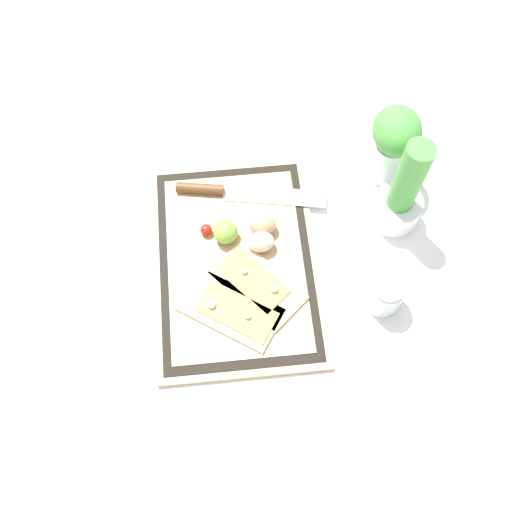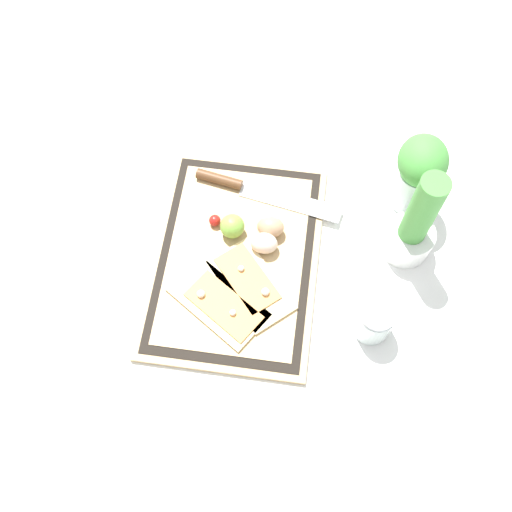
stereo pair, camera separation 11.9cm
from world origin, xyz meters
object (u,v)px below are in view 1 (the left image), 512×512
Objects in this scene: egg_brown at (263,225)px; herb_glass at (394,141)px; knife at (226,191)px; lime at (226,232)px; cherry_tomato_red at (206,230)px; egg_pink at (261,242)px; sauce_jar at (385,294)px; pizza_slice_near at (232,310)px; pizza_slice_far at (257,284)px; herb_pot at (401,197)px.

herb_glass is at bearing 113.70° from egg_brown.
knife is 1.62× the size of herb_glass.
cherry_tomato_red is at bearing -111.33° from lime.
sauce_jar reaches higher than egg_pink.
cherry_tomato_red is at bearing -73.44° from herb_glass.
egg_pink is at bearing 152.15° from pizza_slice_near.
pizza_slice_near is at bearing 12.17° from cherry_tomato_red.
lime is 0.04m from cherry_tomato_red.
pizza_slice_near is 8.87× the size of cherry_tomato_red.
egg_brown reaches higher than pizza_slice_near.
lime is 0.39m from herb_glass.
sauce_jar is 0.31m from herb_glass.
cherry_tomato_red reaches higher than knife.
pizza_slice_far is 0.09m from egg_pink.
lime is 0.25× the size of herb_glass.
herb_pot is 2.79× the size of sauce_jar.
lime is at bearing 179.46° from pizza_slice_near.
egg_pink is at bearing 24.21° from knife.
cherry_tomato_red is at bearing -89.20° from herb_pot.
pizza_slice_near is at bearing -2.15° from knife.
herb_glass reaches higher than pizza_slice_far.
pizza_slice_near is 0.47m from herb_glass.
knife is at bearing -155.79° from egg_pink.
cherry_tomato_red is (-0.18, -0.04, 0.01)m from pizza_slice_near.
herb_glass reaches higher than knife.
egg_pink is (-0.13, 0.07, 0.02)m from pizza_slice_near.
lime is 0.34m from sauce_jar.
herb_glass is (-0.30, 0.06, 0.08)m from sauce_jar.
sauce_jar is at bearing 60.97° from lime.
pizza_slice_near is 0.40m from herb_pot.
pizza_slice_far is 3.69× the size of egg_brown.
sauce_jar is at bearing 46.71° from knife.
lime is at bearing -82.07° from egg_brown.
sauce_jar is (0.14, 0.23, 0.00)m from egg_pink.
herb_pot is at bearing 93.37° from lime.
knife is 0.15m from egg_pink.
egg_brown is 0.04m from egg_pink.
pizza_slice_far is 0.82× the size of herb_pot.
herb_glass is at bearing 128.90° from pizza_slice_far.
sauce_jar is (0.18, 0.33, 0.01)m from cherry_tomato_red.
egg_brown is at bearing 168.76° from pizza_slice_far.
pizza_slice_far is at bearing 25.44° from lime.
herb_glass is (-0.11, -0.00, 0.03)m from herb_pot.
herb_pot is at bearing 113.55° from pizza_slice_far.
pizza_slice_near is at bearing -24.61° from egg_brown.
cherry_tomato_red is 0.38m from sauce_jar.
herb_glass is at bearing 119.26° from egg_pink.
herb_pot is 0.12m from herb_glass.
sauce_jar is (0.27, 0.29, 0.02)m from knife.
egg_brown is 0.12m from cherry_tomato_red.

